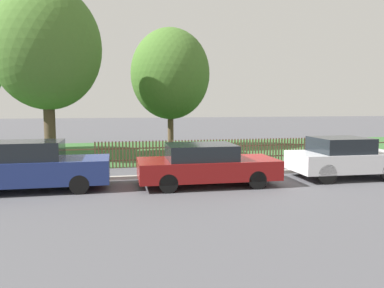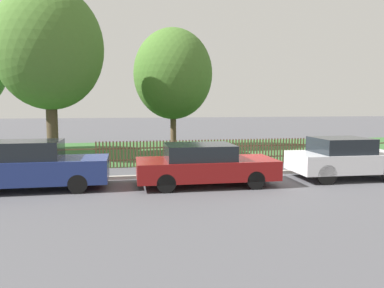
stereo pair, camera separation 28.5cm
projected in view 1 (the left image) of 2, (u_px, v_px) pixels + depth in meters
name	position (u px, v px, depth m)	size (l,w,h in m)	color
ground_plane	(244.00, 175.00, 13.71)	(120.00, 120.00, 0.00)	#4C4C51
kerb_stone	(243.00, 173.00, 13.81)	(43.99, 0.20, 0.12)	#9E998E
grass_strip	(198.00, 150.00, 21.28)	(43.99, 10.48, 0.01)	#33602D
park_fence	(224.00, 152.00, 16.13)	(43.99, 0.05, 1.10)	brown
parked_car_black_saloon	(31.00, 166.00, 11.21)	(4.47, 1.67, 1.50)	navy
parked_car_navy_estate	(206.00, 164.00, 11.98)	(4.45, 1.92, 1.33)	maroon
parked_car_red_compact	(343.00, 157.00, 13.13)	(3.74, 1.90, 1.44)	silver
covered_motorcycle	(192.00, 153.00, 14.77)	(1.98, 0.78, 1.08)	black
tree_behind_motorcycle	(47.00, 48.00, 16.82)	(4.87, 4.87, 7.94)	#473828
tree_mid_park	(170.00, 74.00, 21.32)	(4.49, 4.49, 6.90)	brown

